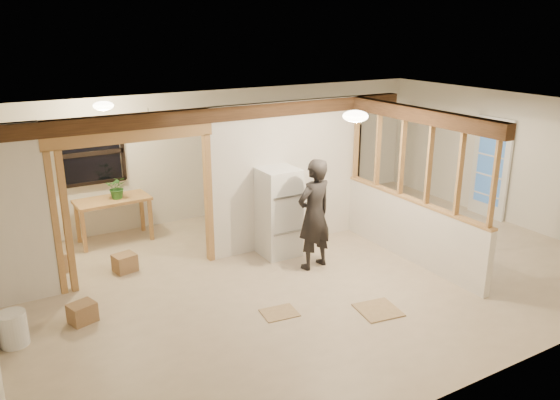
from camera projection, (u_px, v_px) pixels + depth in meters
floor at (314, 270)px, 8.62m from camera, size 9.00×6.50×0.01m
ceiling at (318, 112)px, 7.85m from camera, size 9.00×6.50×0.01m
wall_back at (225, 153)px, 10.91m from camera, size 9.00×0.01×2.50m
wall_front at (493, 276)px, 5.56m from camera, size 9.00×0.01×2.50m
wall_right at (512, 159)px, 10.39m from camera, size 0.01×6.50×2.50m
partition_left_stub at (14, 217)px, 7.29m from camera, size 0.90×0.12×2.50m
partition_center at (286, 175)px, 9.32m from camera, size 2.80×0.12×2.50m
doorway_frame at (137, 207)px, 8.12m from camera, size 2.46×0.14×2.20m
header_beam_back at (220, 114)px, 8.40m from camera, size 7.00×0.18×0.22m
header_beam_right at (419, 115)px, 8.33m from camera, size 0.18×3.30×0.22m
pony_wall at (410, 230)px, 8.90m from camera, size 0.12×3.20×1.00m
stud_partition at (415, 161)px, 8.55m from camera, size 0.14×3.20×1.32m
window_back at (91, 154)px, 9.51m from camera, size 1.12×0.10×1.10m
french_door at (491, 168)px, 10.76m from camera, size 0.12×0.86×2.00m
ceiling_dome_main at (355, 116)px, 7.59m from camera, size 0.36×0.36×0.16m
ceiling_dome_util at (103, 106)px, 8.55m from camera, size 0.32×0.32×0.14m
hanging_bulb at (149, 129)px, 8.31m from camera, size 0.07×0.07×0.07m
refrigerator at (279, 212)px, 9.01m from camera, size 0.61×0.59×1.48m
woman at (314, 214)px, 8.47m from camera, size 0.71×0.54×1.77m
work_table at (114, 220)px, 9.66m from camera, size 1.29×0.70×0.79m
potted_plant at (117, 187)px, 9.48m from camera, size 0.46×0.43×0.41m
shop_vac at (9, 271)px, 7.94m from camera, size 0.52×0.52×0.55m
bookshelf at (342, 160)px, 12.21m from camera, size 0.79×0.26×1.59m
bucket at (13, 329)px, 6.55m from camera, size 0.42×0.42×0.42m
box_util_a at (125, 263)px, 8.54m from camera, size 0.38×0.34×0.28m
box_util_b at (52, 265)px, 8.43m from camera, size 0.44×0.44×0.31m
box_front at (82, 313)px, 7.08m from camera, size 0.39×0.35×0.26m
floor_panel_near at (378, 310)px, 7.39m from camera, size 0.61×0.61×0.02m
floor_panel_far at (279, 313)px, 7.32m from camera, size 0.51×0.43×0.01m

